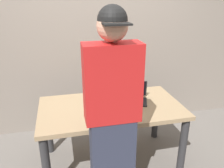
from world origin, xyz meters
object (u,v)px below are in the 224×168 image
object	(u,v)px
beer_bottle_green	(90,92)
beer_bottle_amber	(104,90)
person_figure	(112,116)
laptop	(131,96)
beer_bottle_brown	(105,93)
beer_bottle_dark	(96,95)

from	to	relation	value
beer_bottle_green	beer_bottle_amber	size ratio (longest dim) A/B	1.03
beer_bottle_amber	person_figure	size ratio (longest dim) A/B	0.16
laptop	beer_bottle_brown	size ratio (longest dim) A/B	1.27
laptop	beer_bottle_dark	bearing A→B (deg)	-176.72
beer_bottle_amber	person_figure	xyz separation A→B (m)	(-0.09, -0.76, 0.10)
beer_bottle_green	beer_bottle_amber	xyz separation A→B (m)	(0.17, 0.03, -0.00)
beer_bottle_brown	beer_bottle_green	distance (m)	0.18
beer_bottle_green	beer_bottle_amber	bearing A→B (deg)	10.62
beer_bottle_green	person_figure	xyz separation A→B (m)	(0.08, -0.73, 0.09)
beer_bottle_amber	laptop	bearing A→B (deg)	-18.87
beer_bottle_amber	beer_bottle_dark	bearing A→B (deg)	-132.95
beer_bottle_brown	beer_bottle_dark	size ratio (longest dim) A/B	1.08
laptop	beer_bottle_green	bearing A→B (deg)	171.89
beer_bottle_amber	beer_bottle_green	bearing A→B (deg)	-169.38
laptop	beer_bottle_dark	xyz separation A→B (m)	(-0.40, -0.02, 0.06)
beer_bottle_brown	beer_bottle_amber	xyz separation A→B (m)	(0.02, 0.12, -0.02)
beer_bottle_brown	beer_bottle_green	xyz separation A→B (m)	(-0.15, 0.09, -0.01)
beer_bottle_brown	beer_bottle_amber	world-z (taller)	beer_bottle_brown
laptop	person_figure	distance (m)	0.78
laptop	beer_bottle_dark	distance (m)	0.40
beer_bottle_brown	beer_bottle_amber	size ratio (longest dim) A/B	1.12
beer_bottle_brown	beer_bottle_green	bearing A→B (deg)	149.36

